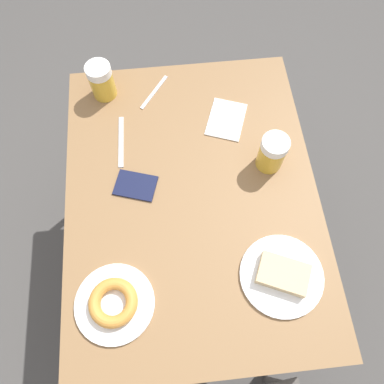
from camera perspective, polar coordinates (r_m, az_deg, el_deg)
name	(u,v)px	position (r m, az deg, el deg)	size (l,w,h in m)	color
ground_plane	(192,256)	(1.89, 0.00, -9.74)	(8.00, 8.00, 0.00)	#474442
table	(192,203)	(1.22, 0.00, -1.65)	(0.78, 1.04, 0.77)	olive
plate_with_cake	(282,275)	(1.10, 13.58, -12.18)	(0.24, 0.24, 0.04)	white
plate_with_donut	(114,303)	(1.08, -11.82, -16.23)	(0.22, 0.22, 0.04)	white
beer_mug_left	(101,81)	(1.35, -13.63, 16.15)	(0.08, 0.08, 0.13)	gold
beer_mug_center	(272,153)	(1.18, 12.11, 5.85)	(0.08, 0.08, 0.13)	gold
napkin_folded	(226,119)	(1.30, 5.24, 10.96)	(0.16, 0.18, 0.00)	white
fork	(154,92)	(1.37, -5.79, 14.91)	(0.11, 0.14, 0.00)	silver
knife	(121,142)	(1.27, -10.76, 7.57)	(0.02, 0.19, 0.00)	silver
passport_near_edge	(136,186)	(1.18, -8.59, 0.99)	(0.15, 0.12, 0.01)	#141938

